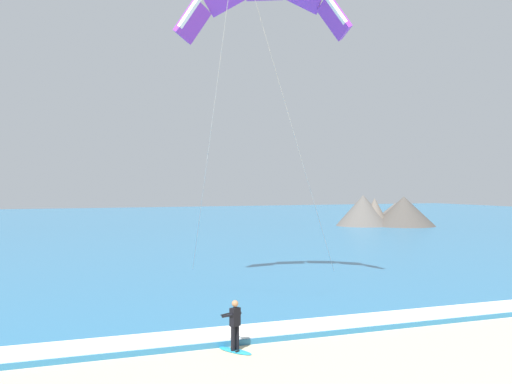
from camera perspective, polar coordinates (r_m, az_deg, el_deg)
The scene contains 6 objects.
sea at distance 80.02m, azimuth -14.26°, elevation -3.16°, with size 200.00×120.00×0.20m, color teal.
surf_foam at distance 23.25m, azimuth 5.33°, elevation -12.38°, with size 200.00×1.89×0.04m, color white.
surfboard at distance 20.47m, azimuth -1.99°, elevation -14.76°, with size 1.03×1.45×0.09m.
kitesurfer at distance 20.26m, azimuth -2.03°, elevation -12.26°, with size 0.67×0.67×1.69m.
kite_primary at distance 31.84m, azimuth 0.66°, elevation 17.36°, with size 8.59×11.62×14.72m.
headland_right at distance 79.14m, azimuth 12.28°, elevation -1.90°, with size 12.35×10.16×4.14m.
Camera 1 is at (-10.29, -7.54, 5.49)m, focal length 42.33 mm.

